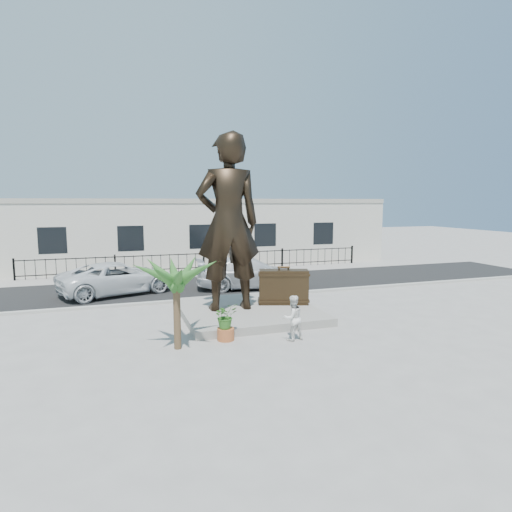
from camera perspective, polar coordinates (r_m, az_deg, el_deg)
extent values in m
plane|color=#9E9991|center=(16.10, 2.27, -9.01)|extent=(100.00, 100.00, 0.00)
cube|color=black|center=(23.54, -4.62, -3.78)|extent=(40.00, 7.00, 0.01)
cube|color=#A5A399|center=(20.22, -2.25, -5.45)|extent=(40.00, 0.25, 0.12)
cube|color=#9E9991|center=(27.38, -6.62, -2.23)|extent=(40.00, 2.50, 0.02)
cube|color=gray|center=(17.27, -1.06, -7.36)|extent=(5.20, 5.20, 0.30)
cube|color=black|center=(28.07, -6.97, -0.79)|extent=(22.00, 0.10, 1.20)
cube|color=silver|center=(32.01, -8.51, 3.06)|extent=(28.00, 7.00, 4.40)
imported|color=black|center=(16.56, -3.73, 4.46)|extent=(2.53, 1.71, 6.81)
cube|color=#342515|center=(17.74, 3.70, -4.13)|extent=(2.12, 1.24, 1.42)
imported|color=white|center=(14.13, 4.90, -8.22)|extent=(0.81, 0.68, 1.49)
imported|color=silver|center=(22.06, -17.89, -2.80)|extent=(6.15, 4.28, 1.56)
imported|color=silver|center=(22.34, -0.84, -2.26)|extent=(5.78, 2.95, 1.61)
imported|color=orange|center=(27.68, -2.77, -0.01)|extent=(1.46, 1.30, 1.96)
cylinder|color=#A8562C|center=(14.26, -4.06, -10.36)|extent=(0.56, 0.56, 0.40)
imported|color=#326C23|center=(14.08, -4.08, -7.97)|extent=(0.88, 0.80, 0.83)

